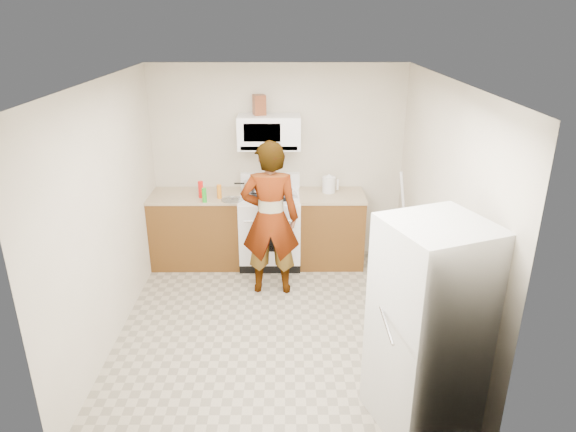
{
  "coord_description": "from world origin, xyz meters",
  "views": [
    {
      "loc": [
        0.09,
        -4.59,
        3.05
      ],
      "look_at": [
        0.12,
        0.55,
        1.01
      ],
      "focal_mm": 32.0,
      "sensor_mm": 36.0,
      "label": 1
    }
  ],
  "objects_px": {
    "kettle": "(329,185)",
    "microwave": "(269,132)",
    "gas_range": "(270,228)",
    "saucepan": "(252,186)",
    "person": "(270,219)",
    "fridge": "(429,328)"
  },
  "relations": [
    {
      "from": "microwave",
      "to": "person",
      "type": "xyz_separation_m",
      "value": [
        0.02,
        -0.86,
        -0.8
      ]
    },
    {
      "from": "microwave",
      "to": "fridge",
      "type": "relative_size",
      "value": 0.45
    },
    {
      "from": "kettle",
      "to": "microwave",
      "type": "bearing_deg",
      "value": -177.36
    },
    {
      "from": "gas_range",
      "to": "fridge",
      "type": "xyz_separation_m",
      "value": [
        1.27,
        -2.81,
        0.36
      ]
    },
    {
      "from": "person",
      "to": "saucepan",
      "type": "bearing_deg",
      "value": -72.8
    },
    {
      "from": "microwave",
      "to": "person",
      "type": "height_order",
      "value": "microwave"
    },
    {
      "from": "person",
      "to": "microwave",
      "type": "bearing_deg",
      "value": -87.89
    },
    {
      "from": "microwave",
      "to": "gas_range",
      "type": "bearing_deg",
      "value": -90.0
    },
    {
      "from": "saucepan",
      "to": "fridge",
      "type": "bearing_deg",
      "value": -62.77
    },
    {
      "from": "fridge",
      "to": "saucepan",
      "type": "xyz_separation_m",
      "value": [
        -1.5,
        2.91,
        0.16
      ]
    },
    {
      "from": "gas_range",
      "to": "kettle",
      "type": "xyz_separation_m",
      "value": [
        0.75,
        0.09,
        0.55
      ]
    },
    {
      "from": "gas_range",
      "to": "microwave",
      "type": "relative_size",
      "value": 1.49
    },
    {
      "from": "person",
      "to": "fridge",
      "type": "distance_m",
      "value": 2.42
    },
    {
      "from": "kettle",
      "to": "saucepan",
      "type": "height_order",
      "value": "kettle"
    },
    {
      "from": "gas_range",
      "to": "microwave",
      "type": "height_order",
      "value": "microwave"
    },
    {
      "from": "person",
      "to": "saucepan",
      "type": "xyz_separation_m",
      "value": [
        -0.25,
        0.84,
        0.11
      ]
    },
    {
      "from": "person",
      "to": "kettle",
      "type": "distance_m",
      "value": 1.1
    },
    {
      "from": "person",
      "to": "fridge",
      "type": "relative_size",
      "value": 1.06
    },
    {
      "from": "microwave",
      "to": "fridge",
      "type": "bearing_deg",
      "value": -66.57
    },
    {
      "from": "microwave",
      "to": "saucepan",
      "type": "bearing_deg",
      "value": -174.3
    },
    {
      "from": "gas_range",
      "to": "saucepan",
      "type": "bearing_deg",
      "value": 155.16
    },
    {
      "from": "gas_range",
      "to": "person",
      "type": "distance_m",
      "value": 0.84
    }
  ]
}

